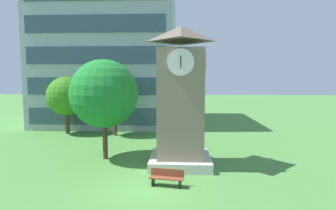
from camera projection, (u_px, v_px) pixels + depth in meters
name	position (u px, v px, depth m)	size (l,w,h in m)	color
ground_plane	(146.00, 189.00, 14.17)	(160.00, 160.00, 0.00)	#4C893D
office_building	(113.00, 60.00, 36.25)	(15.93, 15.25, 16.00)	#9EA8B2
clock_tower	(181.00, 105.00, 17.79)	(3.87, 3.87, 8.90)	gray
park_bench	(167.00, 177.00, 14.54)	(1.86, 0.79, 0.88)	brown
tree_streetside	(66.00, 96.00, 28.00)	(3.88, 3.88, 5.78)	#513823
tree_by_building	(114.00, 94.00, 27.10)	(3.73, 3.73, 6.00)	#513823
tree_near_tower	(104.00, 94.00, 19.10)	(4.71, 4.71, 6.94)	#513823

